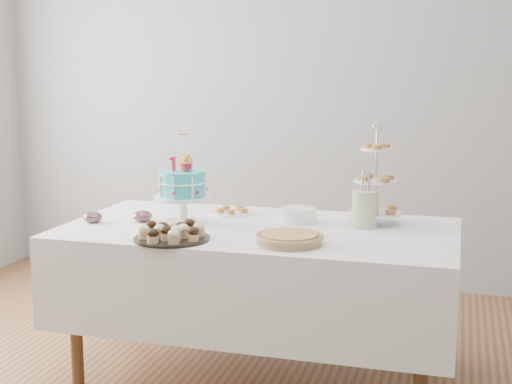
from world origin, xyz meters
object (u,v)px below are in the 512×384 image
(pastry_plate, at_px, (232,211))
(jam_bowl_a, at_px, (93,217))
(table, at_px, (259,272))
(jam_bowl_b, at_px, (142,216))
(cupcake_tray, at_px, (172,231))
(tiered_stand, at_px, (376,182))
(birthday_cake, at_px, (183,199))
(pie, at_px, (289,238))
(utensil_pitcher, at_px, (365,207))
(plate_stack, at_px, (298,215))

(pastry_plate, relative_size, jam_bowl_a, 2.37)
(table, distance_m, jam_bowl_b, 0.66)
(cupcake_tray, xyz_separation_m, tiered_stand, (0.85, 0.61, 0.18))
(tiered_stand, height_order, jam_bowl_b, tiered_stand)
(table, height_order, birthday_cake, birthday_cake)
(birthday_cake, xyz_separation_m, pie, (0.63, -0.30, -0.10))
(table, height_order, pie, pie)
(table, height_order, utensil_pitcher, utensil_pitcher)
(cupcake_tray, distance_m, tiered_stand, 1.06)
(table, distance_m, jam_bowl_a, 0.89)
(cupcake_tray, height_order, pastry_plate, cupcake_tray)
(cupcake_tray, bearing_deg, birthday_cake, 103.85)
(birthday_cake, bearing_deg, cupcake_tray, -75.80)
(jam_bowl_b, bearing_deg, table, 3.58)
(birthday_cake, height_order, jam_bowl_a, birthday_cake)
(table, xyz_separation_m, pastry_plate, (-0.23, 0.27, 0.24))
(jam_bowl_a, bearing_deg, pie, -8.95)
(tiered_stand, bearing_deg, plate_stack, -169.29)
(jam_bowl_a, distance_m, jam_bowl_b, 0.25)
(cupcake_tray, height_order, tiered_stand, tiered_stand)
(plate_stack, relative_size, jam_bowl_a, 1.93)
(plate_stack, height_order, jam_bowl_a, plate_stack)
(pie, relative_size, tiered_stand, 0.60)
(cupcake_tray, xyz_separation_m, pastry_plate, (0.08, 0.64, -0.02))
(cupcake_tray, bearing_deg, tiered_stand, 35.83)
(pie, xyz_separation_m, plate_stack, (-0.07, 0.47, 0.01))
(cupcake_tray, distance_m, pie, 0.54)
(table, bearing_deg, utensil_pitcher, 16.10)
(pastry_plate, bearing_deg, cupcake_tray, -97.29)
(birthday_cake, distance_m, cupcake_tray, 0.39)
(birthday_cake, bearing_deg, jam_bowl_b, -169.05)
(birthday_cake, relative_size, tiered_stand, 0.88)
(cupcake_tray, distance_m, jam_bowl_b, 0.44)
(cupcake_tray, bearing_deg, table, 49.81)
(tiered_stand, distance_m, jam_bowl_b, 1.20)
(jam_bowl_b, xyz_separation_m, utensil_pitcher, (1.11, 0.18, 0.07))
(table, bearing_deg, tiered_stand, 24.59)
(plate_stack, relative_size, jam_bowl_b, 1.88)
(pastry_plate, bearing_deg, jam_bowl_b, -140.63)
(birthday_cake, xyz_separation_m, jam_bowl_b, (-0.21, -0.04, -0.09))
(birthday_cake, height_order, cupcake_tray, birthday_cake)
(birthday_cake, relative_size, plate_stack, 2.42)
(pie, relative_size, pastry_plate, 1.34)
(utensil_pitcher, bearing_deg, pastry_plate, 145.55)
(birthday_cake, distance_m, tiered_stand, 0.97)
(cupcake_tray, height_order, jam_bowl_a, cupcake_tray)
(table, distance_m, birthday_cake, 0.53)
(tiered_stand, bearing_deg, jam_bowl_b, -166.05)
(utensil_pitcher, bearing_deg, plate_stack, 150.65)
(table, bearing_deg, jam_bowl_b, -176.42)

